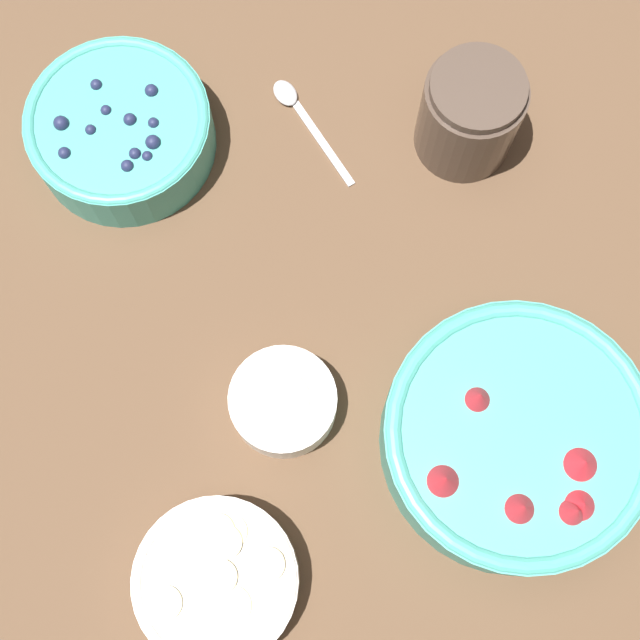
{
  "coord_description": "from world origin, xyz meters",
  "views": [
    {
      "loc": [
        0.28,
        -0.08,
        0.84
      ],
      "look_at": [
        0.06,
        -0.04,
        0.05
      ],
      "focal_mm": 50.0,
      "sensor_mm": 36.0,
      "label": 1
    }
  ],
  "objects_px": {
    "bowl_strawberries": "(516,438)",
    "bowl_cream": "(283,401)",
    "bowl_blueberries": "(121,129)",
    "bowl_bananas": "(217,580)",
    "jar_chocolate": "(469,116)"
  },
  "relations": [
    {
      "from": "bowl_strawberries",
      "to": "bowl_cream",
      "type": "bearing_deg",
      "value": -109.53
    },
    {
      "from": "bowl_blueberries",
      "to": "bowl_bananas",
      "type": "xyz_separation_m",
      "value": [
        0.44,
        0.03,
        -0.01
      ]
    },
    {
      "from": "bowl_blueberries",
      "to": "bowl_cream",
      "type": "height_order",
      "value": "bowl_blueberries"
    },
    {
      "from": "bowl_blueberries",
      "to": "jar_chocolate",
      "type": "xyz_separation_m",
      "value": [
        0.05,
        0.34,
        0.01
      ]
    },
    {
      "from": "bowl_blueberries",
      "to": "bowl_cream",
      "type": "bearing_deg",
      "value": 21.09
    },
    {
      "from": "bowl_blueberries",
      "to": "bowl_bananas",
      "type": "relative_size",
      "value": 1.27
    },
    {
      "from": "bowl_bananas",
      "to": "jar_chocolate",
      "type": "height_order",
      "value": "jar_chocolate"
    },
    {
      "from": "bowl_bananas",
      "to": "bowl_strawberries",
      "type": "bearing_deg",
      "value": 104.79
    },
    {
      "from": "bowl_bananas",
      "to": "jar_chocolate",
      "type": "xyz_separation_m",
      "value": [
        -0.39,
        0.31,
        0.02
      ]
    },
    {
      "from": "bowl_strawberries",
      "to": "bowl_bananas",
      "type": "height_order",
      "value": "bowl_strawberries"
    },
    {
      "from": "bowl_blueberries",
      "to": "bowl_cream",
      "type": "relative_size",
      "value": 1.84
    },
    {
      "from": "bowl_cream",
      "to": "jar_chocolate",
      "type": "distance_m",
      "value": 0.33
    },
    {
      "from": "bowl_strawberries",
      "to": "bowl_cream",
      "type": "relative_size",
      "value": 2.43
    },
    {
      "from": "bowl_cream",
      "to": "bowl_blueberries",
      "type": "bearing_deg",
      "value": -158.91
    },
    {
      "from": "bowl_blueberries",
      "to": "bowl_bananas",
      "type": "height_order",
      "value": "bowl_blueberries"
    }
  ]
}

